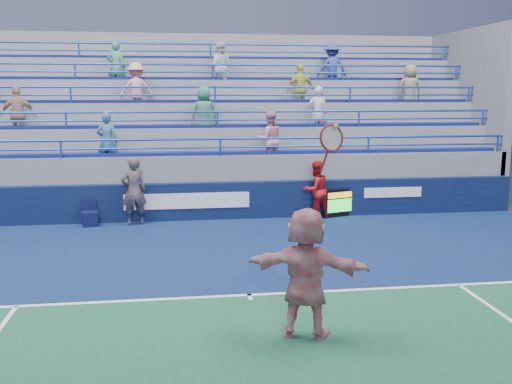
{
  "coord_description": "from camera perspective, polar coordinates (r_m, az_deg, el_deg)",
  "views": [
    {
      "loc": [
        -1.25,
        -9.92,
        3.72
      ],
      "look_at": [
        0.47,
        2.5,
        1.5
      ],
      "focal_mm": 40.0,
      "sensor_mm": 36.0,
      "label": 1
    }
  ],
  "objects": [
    {
      "name": "ground",
      "position": [
        10.67,
        -0.68,
        -10.37
      ],
      "size": [
        120.0,
        120.0,
        0.0
      ],
      "primitive_type": "plane",
      "color": "#333538"
    },
    {
      "name": "sponsor_wall",
      "position": [
        16.77,
        -3.47,
        -0.87
      ],
      "size": [
        18.0,
        0.32,
        1.1
      ],
      "color": "#091432",
      "rests_on": "ground"
    },
    {
      "name": "bleacher_stand",
      "position": [
        20.35,
        -4.37,
        3.88
      ],
      "size": [
        18.0,
        5.6,
        6.13
      ],
      "color": "slate",
      "rests_on": "ground"
    },
    {
      "name": "serve_speed_board",
      "position": [
        17.28,
        8.53,
        -1.06
      ],
      "size": [
        1.21,
        0.49,
        0.85
      ],
      "color": "black",
      "rests_on": "ground"
    },
    {
      "name": "judge_chair",
      "position": [
        16.58,
        -16.27,
        -2.49
      ],
      "size": [
        0.5,
        0.5,
        0.74
      ],
      "color": "#0B1037",
      "rests_on": "ground"
    },
    {
      "name": "tennis_player",
      "position": [
        8.72,
        5.01,
        -8.01
      ],
      "size": [
        1.97,
        1.25,
        3.26
      ],
      "color": "silver",
      "rests_on": "ground"
    },
    {
      "name": "line_judge",
      "position": [
        16.29,
        -12.13,
        0.1
      ],
      "size": [
        0.81,
        0.64,
        1.94
      ],
      "primitive_type": "imported",
      "rotation": [
        0.0,
        0.0,
        3.42
      ],
      "color": "#131B34",
      "rests_on": "ground"
    },
    {
      "name": "ball_girl",
      "position": [
        16.82,
        5.98,
        0.2
      ],
      "size": [
        1.03,
        0.94,
        1.72
      ],
      "primitive_type": "imported",
      "rotation": [
        0.0,
        0.0,
        3.57
      ],
      "color": "#B3141A",
      "rests_on": "ground"
    }
  ]
}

